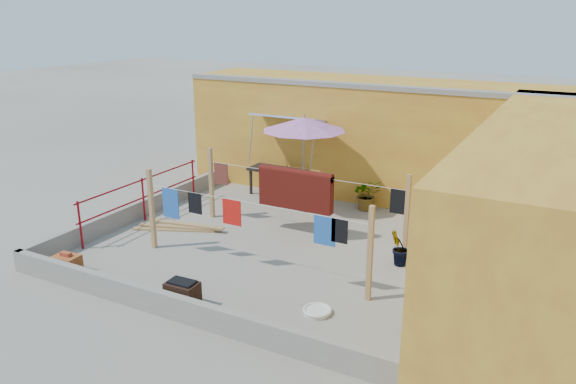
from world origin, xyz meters
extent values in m
plane|color=#9E998E|center=(0.00, 0.00, 0.00)|extent=(80.00, 80.00, 0.00)
cube|color=gold|center=(0.50, 4.70, 1.60)|extent=(11.00, 2.40, 3.20)
cube|color=gray|center=(0.50, 3.65, 3.15)|extent=(11.00, 0.35, 0.12)
cube|color=#2D51B2|center=(-1.60, 3.15, 2.25)|extent=(2.00, 0.79, 0.22)
cylinder|color=gray|center=(-2.55, 2.78, 1.60)|extent=(0.03, 0.30, 1.28)
cylinder|color=gray|center=(-0.65, 2.78, 1.60)|extent=(0.03, 0.30, 1.28)
cube|color=gold|center=(5.20, 0.00, 1.60)|extent=(2.40, 9.00, 3.20)
cube|color=gray|center=(0.00, -3.58, 0.22)|extent=(8.30, 0.16, 0.44)
cube|color=gray|center=(-4.08, 0.00, 0.22)|extent=(0.16, 7.30, 0.44)
cylinder|color=maroon|center=(-3.85, -2.20, 0.55)|extent=(0.05, 0.05, 1.10)
cylinder|color=maroon|center=(-3.85, -0.20, 0.55)|extent=(0.05, 0.05, 1.10)
cylinder|color=maroon|center=(-3.85, 1.80, 0.55)|extent=(0.05, 0.05, 1.10)
cylinder|color=maroon|center=(-3.85, -0.20, 1.05)|extent=(0.04, 4.20, 0.04)
cylinder|color=maroon|center=(-3.85, -0.20, 0.60)|extent=(0.04, 4.20, 0.04)
cube|color=tan|center=(-2.50, -1.40, 0.90)|extent=(0.09, 0.09, 1.80)
cube|color=tan|center=(2.50, -1.40, 0.90)|extent=(0.09, 0.09, 1.80)
cube|color=tan|center=(2.50, 0.80, 0.90)|extent=(0.09, 0.09, 1.80)
cube|color=tan|center=(-2.50, 0.80, 0.90)|extent=(0.09, 0.09, 1.80)
cylinder|color=silver|center=(0.00, -1.40, 1.45)|extent=(5.00, 0.01, 0.01)
cylinder|color=silver|center=(0.00, 0.80, 1.45)|extent=(5.00, 0.01, 0.01)
cube|color=#440F0B|center=(-0.13, 0.80, 1.06)|extent=(1.83, 0.22, 0.88)
cube|color=black|center=(2.30, 0.80, 1.18)|extent=(0.35, 0.02, 0.53)
cube|color=#5D2720|center=(-2.19, 0.80, 1.18)|extent=(0.39, 0.02, 0.54)
cube|color=#2156B2|center=(-1.96, -1.40, 1.12)|extent=(0.42, 0.02, 0.66)
cube|color=black|center=(-1.32, -1.40, 1.23)|extent=(0.33, 0.02, 0.45)
cube|color=red|center=(-0.41, -1.40, 1.18)|extent=(0.43, 0.02, 0.53)
cube|color=#2156B2|center=(1.61, -1.40, 1.17)|extent=(0.43, 0.02, 0.56)
cube|color=black|center=(1.91, -1.40, 1.22)|extent=(0.31, 0.02, 0.46)
cylinder|color=gray|center=(-0.68, 2.31, 0.03)|extent=(0.38, 0.38, 0.06)
cylinder|color=gray|center=(-0.68, 2.31, 1.22)|extent=(0.05, 0.05, 2.43)
cone|color=#D371B5|center=(-0.68, 2.31, 2.30)|extent=(2.33, 2.33, 0.34)
cylinder|color=gray|center=(-0.68, 2.31, 2.49)|extent=(0.04, 0.04, 0.11)
cube|color=black|center=(-1.92, 3.20, 0.74)|extent=(1.65, 0.84, 0.06)
cube|color=black|center=(-2.64, 2.88, 0.36)|extent=(0.06, 0.06, 0.72)
cube|color=black|center=(-2.63, 3.54, 0.36)|extent=(0.06, 0.06, 0.72)
cube|color=black|center=(-1.20, 2.86, 0.36)|extent=(0.06, 0.06, 0.72)
cube|color=black|center=(-1.20, 3.52, 0.36)|extent=(0.06, 0.06, 0.72)
cube|color=#B35829|center=(-3.18, -3.20, 0.18)|extent=(0.53, 0.40, 0.37)
cube|color=#A44A26|center=(-3.18, -3.20, 0.40)|extent=(0.24, 0.13, 0.07)
cube|color=tan|center=(-2.77, -0.41, 0.02)|extent=(1.88, 0.93, 0.04)
cube|color=tan|center=(-2.69, -0.29, 0.06)|extent=(1.93, 0.77, 0.04)
cube|color=tan|center=(-2.61, -0.17, 0.11)|extent=(1.98, 0.51, 0.04)
cube|color=black|center=(-0.28, -3.20, 0.23)|extent=(0.58, 0.40, 0.47)
cube|color=black|center=(-0.28, -3.20, 0.49)|extent=(0.48, 0.30, 0.04)
cylinder|color=silver|center=(1.90, -2.28, 0.03)|extent=(0.48, 0.48, 0.06)
torus|color=silver|center=(1.90, -2.28, 0.06)|extent=(0.51, 0.51, 0.05)
cylinder|color=silver|center=(3.05, -0.06, 0.17)|extent=(0.25, 0.25, 0.33)
cylinder|color=silver|center=(3.05, -0.06, 0.36)|extent=(0.07, 0.07, 0.06)
cylinder|color=silver|center=(2.44, 1.16, 0.14)|extent=(0.20, 0.20, 0.27)
cylinder|color=silver|center=(2.44, 1.16, 0.29)|extent=(0.05, 0.05, 0.05)
torus|color=#1B771A|center=(2.92, 3.20, 0.02)|extent=(0.46, 0.46, 0.03)
torus|color=#1B771A|center=(2.92, 3.20, 0.05)|extent=(0.38, 0.38, 0.03)
imported|color=#215117|center=(0.74, 3.18, 0.42)|extent=(0.99, 0.98, 0.83)
imported|color=#215117|center=(3.00, 2.07, 0.30)|extent=(0.40, 0.40, 0.60)
imported|color=#215117|center=(3.04, 1.96, 0.41)|extent=(0.48, 0.37, 0.83)
imported|color=#215117|center=(2.55, 0.24, 0.38)|extent=(0.49, 0.53, 0.77)
imported|color=#215117|center=(3.57, -2.03, 0.27)|extent=(0.60, 0.63, 0.55)
camera|label=1|loc=(5.52, -10.10, 4.97)|focal=35.00mm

